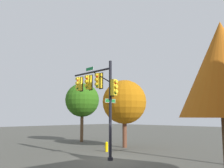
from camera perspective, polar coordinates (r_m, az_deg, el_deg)
name	(u,v)px	position (r m, az deg, el deg)	size (l,w,h in m)	color
ground_plane	(110,160)	(17.56, -0.40, -17.02)	(120.00, 120.00, 0.00)	#47473F
signal_pole_assembly	(98,89)	(18.46, -3.25, -1.23)	(5.11, 0.94, 6.84)	black
fire_hydrant	(107,147)	(21.55, -1.25, -14.12)	(0.33, 0.24, 0.83)	#E9BD06
tree_near	(124,102)	(24.39, 2.85, -4.13)	(4.26, 4.26, 6.47)	brown
tree_mid	(82,100)	(29.92, -6.81, -3.68)	(4.00, 4.00, 6.87)	brown
tree_far	(222,69)	(12.83, 23.89, 3.22)	(4.13, 4.13, 7.47)	brown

